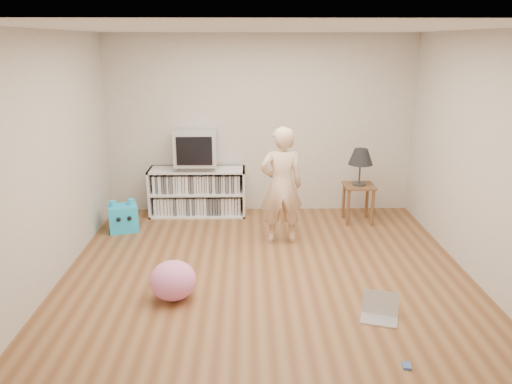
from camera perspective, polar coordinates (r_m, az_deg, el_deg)
The scene contains 13 objects.
ground at distance 5.62m, azimuth 1.17°, elevation -9.33°, with size 4.50×4.50×0.00m, color brown.
walls at distance 5.18m, azimuth 1.25°, elevation 3.68°, with size 4.52×4.52×2.60m.
ceiling at distance 5.05m, azimuth 1.35°, elevation 18.20°, with size 4.50×4.50×0.01m, color white.
media_unit at distance 7.43m, azimuth -6.68°, elevation 0.06°, with size 1.40×0.45×0.70m.
dvd_deck at distance 7.31m, azimuth -6.79°, elevation 2.92°, with size 0.45×0.35×0.07m, color gray.
crt_tv at distance 7.24m, azimuth -6.87°, elevation 5.10°, with size 0.60×0.53×0.50m.
side_table at distance 7.18m, azimuth 11.62°, elevation -0.22°, with size 0.42×0.42×0.55m.
table_lamp at distance 7.04m, azimuth 11.87°, elevation 3.87°, with size 0.34×0.34×0.52m.
person at distance 6.24m, azimuth 2.90°, elevation 0.72°, with size 0.55×0.36×1.50m, color beige.
laptop at distance 4.93m, azimuth 13.97°, elevation -13.08°, with size 0.40×0.35×0.23m.
playing_cards at distance 4.36m, azimuth 16.84°, elevation -18.47°, with size 0.07×0.09×0.02m, color #4063AA.
plush_blue at distance 7.01m, azimuth -14.93°, elevation -2.85°, with size 0.45×0.40×0.44m.
plush_pink at distance 5.11m, azimuth -9.47°, elevation -9.94°, with size 0.46×0.46×0.39m, color pink.
Camera 1 is at (-0.21, -5.04, 2.48)m, focal length 35.00 mm.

